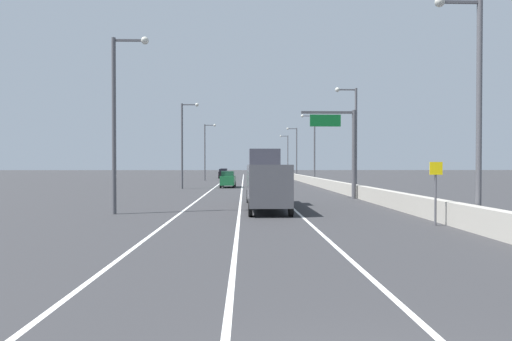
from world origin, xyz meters
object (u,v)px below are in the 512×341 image
Objects in this scene: overhead_sign_gantry at (345,143)px; lamp_post_left_far at (206,148)px; box_truck at (266,181)px; lamp_post_left_mid at (184,140)px; lamp_post_right_fifth at (287,153)px; car_green_0 at (228,179)px; speed_advisory_sign at (436,188)px; lamp_post_right_fourth at (295,150)px; car_gray_2 at (224,173)px; car_black_1 at (223,174)px; lamp_post_right_near at (474,97)px; lamp_post_right_second at (353,133)px; lamp_post_left_near at (118,113)px; lamp_post_right_third at (313,144)px.

overhead_sign_gantry is 0.73× the size of lamp_post_left_far.
lamp_post_left_mid is at bearing 111.26° from box_truck.
lamp_post_right_fifth reaches higher than box_truck.
speed_advisory_sign is at bearing -71.44° from car_green_0.
lamp_post_right_fourth is 54.87m from box_truck.
lamp_post_right_fifth is 17.44m from car_gray_2.
lamp_post_left_mid is at bearing -151.39° from car_green_0.
lamp_post_left_far is 23.42m from car_green_0.
car_black_1 is 0.45× the size of box_truck.
box_truck is at bearing -96.98° from lamp_post_right_fifth.
car_green_0 is 0.47× the size of box_truck.
car_green_0 is 43.42m from car_gray_2.
speed_advisory_sign is 83.09m from lamp_post_right_fifth.
lamp_post_right_fourth is (1.14, 61.98, 4.14)m from speed_advisory_sign.
lamp_post_right_second is (0.25, 20.99, 0.00)m from lamp_post_right_near.
speed_advisory_sign reaches higher than car_gray_2.
car_green_0 is at bearing -77.73° from lamp_post_left_far.
overhead_sign_gantry is 0.76× the size of box_truck.
lamp_post_left_near is at bearing -90.18° from lamp_post_left_mid.
lamp_post_right_third is at bearing 90.16° from lamp_post_right_near.
lamp_post_right_near is 62.97m from lamp_post_right_fourth.
lamp_post_right_second reaches higher than car_gray_2.
lamp_post_right_fifth is (0.40, 83.96, 0.00)m from lamp_post_right_near.
lamp_post_left_near is at bearing -92.03° from car_gray_2.
lamp_post_right_near is 1.00× the size of lamp_post_right_third.
car_black_1 is at bearing 94.03° from car_green_0.
lamp_post_left_near is 1.00× the size of lamp_post_left_far.
lamp_post_left_near reaches higher than car_gray_2.
lamp_post_right_third and lamp_post_right_fifth have the same top height.
car_gray_2 is (2.53, 71.33, -4.86)m from lamp_post_left_near.
lamp_post_right_third reaches higher than car_green_0.
lamp_post_right_fourth is 59.58m from lamp_post_left_near.
overhead_sign_gantry is 16.50m from lamp_post_right_near.
lamp_post_right_near is at bearing -90.27° from lamp_post_right_fifth.
speed_advisory_sign is at bearing 140.90° from lamp_post_right_near.
lamp_post_right_near is 2.33× the size of car_black_1.
lamp_post_right_fifth is 1.05× the size of box_truck.
lamp_post_left_near is at bearing -107.02° from lamp_post_right_fourth.
lamp_post_right_second is 1.00× the size of lamp_post_right_third.
lamp_post_right_third is 1.00× the size of lamp_post_right_fifth.
lamp_post_right_near is at bearing -39.10° from speed_advisory_sign.
lamp_post_left_near is (-16.30, 5.01, 4.14)m from speed_advisory_sign.
car_green_0 is at bearing -86.45° from car_gray_2.
lamp_post_right_fifth is at bearing 89.29° from lamp_post_right_third.
lamp_post_right_fifth and lamp_post_left_mid have the same top height.
overhead_sign_gantry is 2.50× the size of speed_advisory_sign.
car_black_1 is at bearing 101.99° from lamp_post_right_near.
lamp_post_left_mid is 1.00× the size of lamp_post_left_far.
lamp_post_right_third reaches higher than speed_advisory_sign.
car_black_1 is at bearing 107.17° from lamp_post_right_second.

